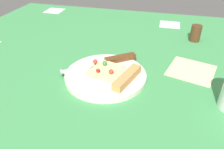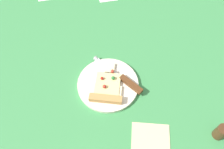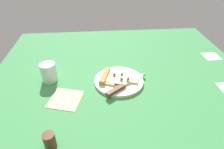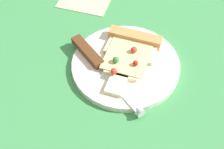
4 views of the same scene
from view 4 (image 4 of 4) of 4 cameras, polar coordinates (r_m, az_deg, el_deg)
The scene contains 4 objects.
ground_plane at distance 69.07cm, azimuth 1.61°, elevation -0.50°, with size 130.01×130.01×3.00cm.
plate at distance 68.42cm, azimuth 2.49°, elevation 1.70°, with size 23.42×23.42×1.42cm, color silver.
pizza_slice at distance 68.88cm, azimuth 3.15°, elevation 4.04°, with size 18.94×13.82×2.69cm.
knife at distance 66.70cm, azimuth -2.34°, elevation 1.72°, with size 20.48×16.05×2.45cm.
Camera 4 is at (-42.46, 1.09, 53.00)cm, focal length 50.48 mm.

